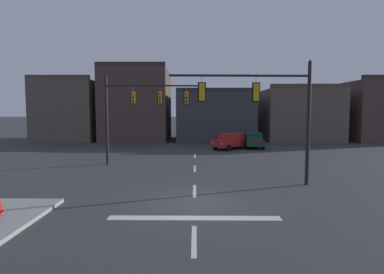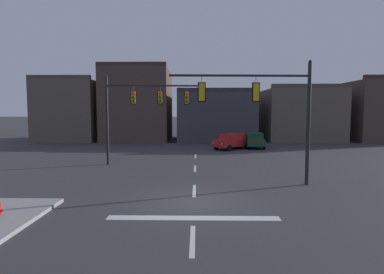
{
  "view_description": "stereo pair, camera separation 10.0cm",
  "coord_description": "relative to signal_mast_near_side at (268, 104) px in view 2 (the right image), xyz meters",
  "views": [
    {
      "loc": [
        0.04,
        -13.33,
        3.95
      ],
      "look_at": [
        -0.16,
        4.92,
        2.43
      ],
      "focal_mm": 29.44,
      "sensor_mm": 36.0,
      "label": 1
    },
    {
      "loc": [
        0.14,
        -13.33,
        3.95
      ],
      "look_at": [
        -0.16,
        4.92,
        2.43
      ],
      "focal_mm": 29.44,
      "sensor_mm": 36.0,
      "label": 2
    }
  ],
  "objects": [
    {
      "name": "ground_plane",
      "position": [
        -3.83,
        -3.27,
        -4.33
      ],
      "size": [
        400.0,
        400.0,
        0.0
      ],
      "primitive_type": "plane",
      "color": "#353538"
    },
    {
      "name": "building_row",
      "position": [
        1.85,
        27.14,
        -0.53
      ],
      "size": [
        49.77,
        13.77,
        9.83
      ],
      "color": "brown",
      "rests_on": "ground"
    },
    {
      "name": "lane_centreline",
      "position": [
        -3.83,
        -1.27,
        -4.33
      ],
      "size": [
        0.16,
        26.4,
        0.01
      ],
      "color": "silver",
      "rests_on": "ground"
    },
    {
      "name": "signal_mast_far_side",
      "position": [
        -7.98,
        6.5,
        0.09
      ],
      "size": [
        7.09,
        0.74,
        6.54
      ],
      "color": "black",
      "rests_on": "ground"
    },
    {
      "name": "car_lot_middle",
      "position": [
        -0.06,
        15.91,
        -3.47
      ],
      "size": [
        4.41,
        4.35,
        1.61
      ],
      "color": "#A81E1E",
      "rests_on": "ground"
    },
    {
      "name": "signal_mast_near_side",
      "position": [
        0.0,
        0.0,
        0.0
      ],
      "size": [
        7.43,
        0.5,
        6.59
      ],
      "color": "black",
      "rests_on": "ground"
    },
    {
      "name": "stop_bar_paint",
      "position": [
        -3.83,
        -5.27,
        -4.33
      ],
      "size": [
        6.4,
        0.5,
        0.01
      ],
      "primitive_type": "cube",
      "color": "silver",
      "rests_on": "ground"
    },
    {
      "name": "car_lot_nearside",
      "position": [
        2.45,
        17.08,
        -3.47
      ],
      "size": [
        2.18,
        4.56,
        1.61
      ],
      "color": "#143D28",
      "rests_on": "ground"
    }
  ]
}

